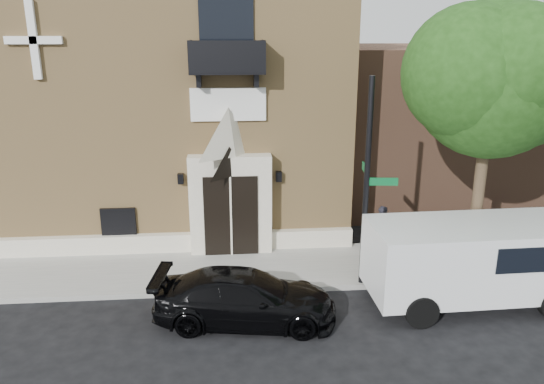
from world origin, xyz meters
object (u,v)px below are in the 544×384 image
at_px(street_sign, 367,184).
at_px(fire_hydrant, 407,268).
at_px(pedestrian_near, 381,231).
at_px(dumpster, 533,247).
at_px(cargo_van, 481,259).
at_px(black_sedan, 245,298).

relative_size(street_sign, fire_hydrant, 7.63).
bearing_deg(street_sign, pedestrian_near, 66.87).
bearing_deg(pedestrian_near, fire_hydrant, 81.55).
bearing_deg(street_sign, fire_hydrant, 5.51).
relative_size(street_sign, dumpster, 3.29).
bearing_deg(cargo_van, pedestrian_near, 120.56).
xyz_separation_m(black_sedan, fire_hydrant, (4.72, 1.59, -0.14)).
bearing_deg(black_sedan, cargo_van, -78.64).
height_order(fire_hydrant, dumpster, dumpster).
bearing_deg(street_sign, dumpster, 13.21).
bearing_deg(street_sign, black_sedan, -148.38).
relative_size(black_sedan, street_sign, 0.78).
bearing_deg(dumpster, black_sedan, -165.09).
distance_m(cargo_van, street_sign, 3.60).
bearing_deg(cargo_van, fire_hydrant, 142.68).
height_order(fire_hydrant, pedestrian_near, pedestrian_near).
xyz_separation_m(cargo_van, street_sign, (-2.88, 1.14, 1.82)).
xyz_separation_m(fire_hydrant, dumpster, (4.12, 0.68, 0.21)).
height_order(cargo_van, dumpster, cargo_van).
distance_m(black_sedan, street_sign, 4.48).
bearing_deg(pedestrian_near, dumpster, 147.72).
xyz_separation_m(street_sign, fire_hydrant, (1.32, -0.02, -2.56)).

